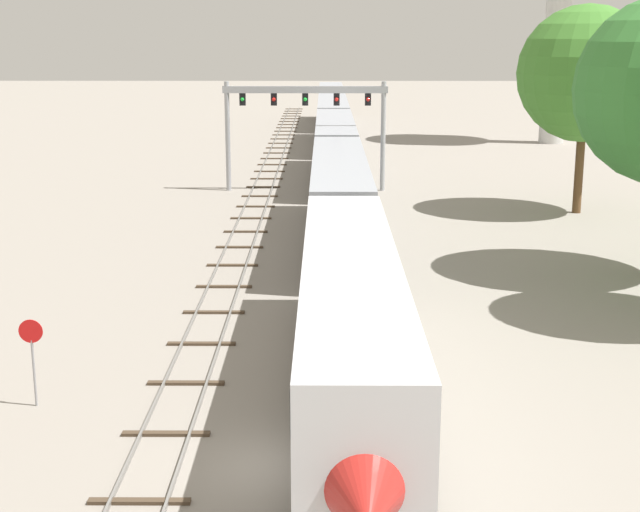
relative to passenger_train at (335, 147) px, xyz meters
name	(u,v)px	position (x,y,z in m)	size (l,w,h in m)	color
ground_plane	(281,467)	(-2.00, -49.99, -2.61)	(400.00, 400.00, 0.00)	gray
track_main	(334,161)	(0.00, 10.01, -2.54)	(2.60, 200.00, 0.16)	slate
track_near	(258,201)	(-5.50, -9.99, -2.54)	(2.60, 160.00, 0.16)	slate
passenger_train	(335,147)	(0.00, 0.00, 0.00)	(3.04, 112.45, 4.80)	silver
signal_gantry	(305,111)	(-2.25, -5.21, 3.31)	(12.10, 0.49, 8.05)	#999BA0
stop_sign	(32,350)	(-10.00, -45.82, -0.74)	(0.76, 0.08, 2.88)	gray
trackside_tree_left	(586,74)	(15.75, -13.78, 6.35)	(8.67, 8.67, 13.31)	brown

